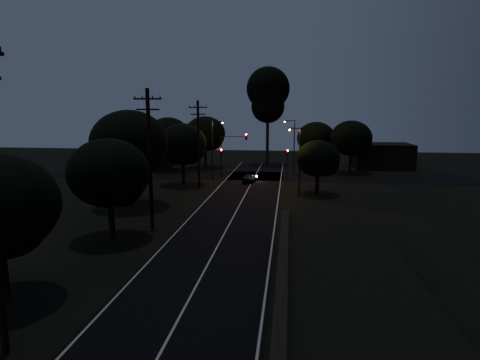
# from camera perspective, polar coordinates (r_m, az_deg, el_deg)

# --- Properties ---
(ground) EXTENTS (160.00, 160.00, 0.00)m
(ground) POSITION_cam_1_polar(r_m,az_deg,el_deg) (18.30, -9.88, -20.87)
(ground) COLOR black
(road_surface) EXTENTS (60.00, 70.00, 0.03)m
(road_surface) POSITION_cam_1_polar(r_m,az_deg,el_deg) (47.31, 1.05, -1.51)
(road_surface) COLOR black
(road_surface) RESTS_ON ground
(retaining_wall) EXTENTS (6.93, 26.00, 1.60)m
(retaining_wall) POSITION_cam_1_polar(r_m,az_deg,el_deg) (20.21, 15.25, -15.98)
(retaining_wall) COLOR black
(retaining_wall) RESTS_ON ground
(utility_pole_mid) EXTENTS (2.20, 0.30, 11.00)m
(utility_pole_mid) POSITION_cam_1_polar(r_m,az_deg,el_deg) (32.10, -12.72, 3.21)
(utility_pole_mid) COLOR black
(utility_pole_mid) RESTS_ON ground
(utility_pole_far) EXTENTS (2.20, 0.30, 10.50)m
(utility_pole_far) POSITION_cam_1_polar(r_m,az_deg,el_deg) (48.40, -5.93, 5.24)
(utility_pole_far) COLOR black
(utility_pole_far) RESTS_ON ground
(tree_left_b) EXTENTS (5.82, 5.82, 7.40)m
(tree_left_b) POSITION_cam_1_polar(r_m,az_deg,el_deg) (30.04, -17.87, 0.72)
(tree_left_b) COLOR black
(tree_left_b) RESTS_ON ground
(tree_left_c) EXTENTS (7.45, 7.45, 9.41)m
(tree_left_c) POSITION_cam_1_polar(r_m,az_deg,el_deg) (39.95, -15.18, 4.86)
(tree_left_c) COLOR black
(tree_left_c) RESTS_ON ground
(tree_left_d) EXTENTS (6.13, 6.13, 7.78)m
(tree_left_d) POSITION_cam_1_polar(r_m,az_deg,el_deg) (50.80, -7.97, 4.91)
(tree_left_d) COLOR black
(tree_left_d) RESTS_ON ground
(tree_far_nw) EXTENTS (6.66, 6.66, 8.44)m
(tree_far_nw) POSITION_cam_1_polar(r_m,az_deg,el_deg) (66.40, -4.81, 6.46)
(tree_far_nw) COLOR black
(tree_far_nw) RESTS_ON ground
(tree_far_w) EXTENTS (6.53, 6.53, 8.33)m
(tree_far_w) POSITION_cam_1_polar(r_m,az_deg,el_deg) (63.78, -9.98, 6.17)
(tree_far_w) COLOR black
(tree_far_w) RESTS_ON ground
(tree_far_ne) EXTENTS (6.00, 6.00, 7.59)m
(tree_far_ne) POSITION_cam_1_polar(r_m,az_deg,el_deg) (65.19, 10.94, 5.77)
(tree_far_ne) COLOR black
(tree_far_ne) RESTS_ON ground
(tree_far_e) EXTENTS (6.22, 6.22, 7.89)m
(tree_far_e) POSITION_cam_1_polar(r_m,az_deg,el_deg) (62.74, 15.71, 5.62)
(tree_far_e) COLOR black
(tree_far_e) RESTS_ON ground
(tree_right_a) EXTENTS (4.82, 4.82, 6.13)m
(tree_right_a) POSITION_cam_1_polar(r_m,az_deg,el_deg) (45.36, 11.24, 2.88)
(tree_right_a) COLOR black
(tree_right_a) RESTS_ON ground
(tall_pine) EXTENTS (7.37, 7.37, 16.74)m
(tall_pine) POSITION_cam_1_polar(r_m,az_deg,el_deg) (70.18, 4.00, 12.05)
(tall_pine) COLOR black
(tall_pine) RESTS_ON ground
(building_left) EXTENTS (10.00, 8.00, 4.40)m
(building_left) POSITION_cam_1_polar(r_m,az_deg,el_deg) (71.81, -13.25, 3.88)
(building_left) COLOR black
(building_left) RESTS_ON ground
(building_right) EXTENTS (9.00, 7.00, 4.00)m
(building_right) POSITION_cam_1_polar(r_m,az_deg,el_deg) (70.08, 19.54, 3.27)
(building_right) COLOR black
(building_right) RESTS_ON ground
(signal_left) EXTENTS (0.28, 0.35, 4.10)m
(signal_left) POSITION_cam_1_polar(r_m,az_deg,el_deg) (56.18, -2.67, 3.19)
(signal_left) COLOR black
(signal_left) RESTS_ON ground
(signal_right) EXTENTS (0.28, 0.35, 4.10)m
(signal_right) POSITION_cam_1_polar(r_m,az_deg,el_deg) (55.38, 6.77, 3.04)
(signal_right) COLOR black
(signal_right) RESTS_ON ground
(signal_mast) EXTENTS (3.70, 0.35, 6.25)m
(signal_mast) POSITION_cam_1_polar(r_m,az_deg,el_deg) (55.77, -0.97, 4.71)
(signal_mast) COLOR black
(signal_mast) RESTS_ON ground
(streetlight_a) EXTENTS (1.66, 0.26, 8.00)m
(streetlight_a) POSITION_cam_1_polar(r_m,az_deg,el_deg) (54.18, -3.78, 4.85)
(streetlight_a) COLOR black
(streetlight_a) RESTS_ON ground
(streetlight_b) EXTENTS (1.66, 0.26, 8.00)m
(streetlight_b) POSITION_cam_1_polar(r_m,az_deg,el_deg) (59.20, 7.52, 5.21)
(streetlight_b) COLOR black
(streetlight_b) RESTS_ON ground
(streetlight_c) EXTENTS (1.46, 0.26, 7.50)m
(streetlight_c) POSITION_cam_1_polar(r_m,az_deg,el_deg) (45.30, 8.29, 3.44)
(streetlight_c) COLOR black
(streetlight_c) RESTS_ON ground
(car) EXTENTS (1.92, 3.56, 1.15)m
(car) POSITION_cam_1_polar(r_m,az_deg,el_deg) (52.69, 1.33, 0.28)
(car) COLOR black
(car) RESTS_ON ground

